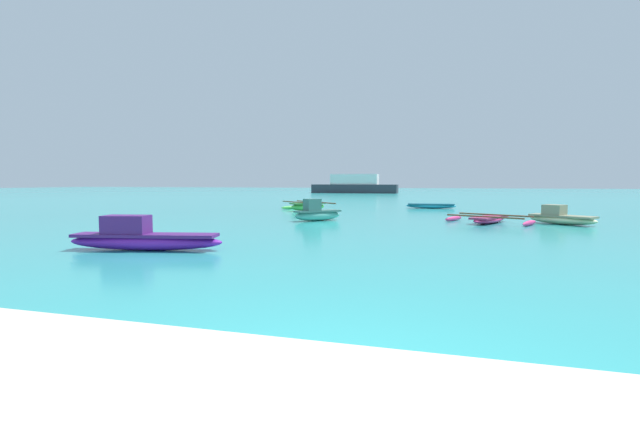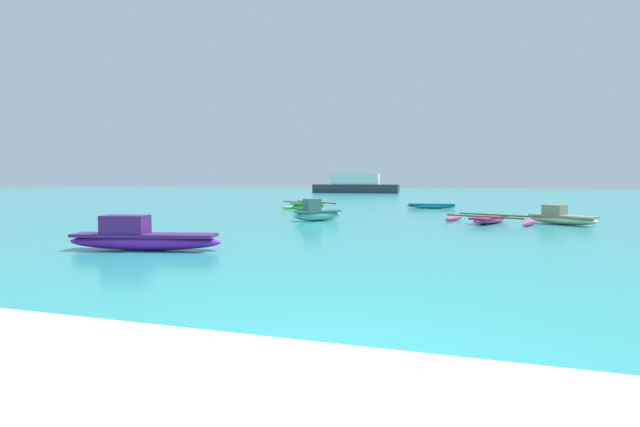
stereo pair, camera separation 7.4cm
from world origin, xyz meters
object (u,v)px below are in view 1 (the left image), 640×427
moored_boat_1 (317,213)px  distant_ferry (355,185)px  moored_boat_5 (489,219)px  moored_boat_2 (142,238)px  moored_boat_4 (431,206)px  moored_boat_0 (561,217)px  moored_boat_3 (308,206)px

moored_boat_1 → distant_ferry: (-7.60, 47.71, 0.84)m
moored_boat_5 → moored_boat_1: bearing=123.6°
distant_ferry → moored_boat_2: bearing=-84.4°
moored_boat_1 → moored_boat_4: bearing=20.4°
moored_boat_4 → moored_boat_0: bearing=-62.3°
moored_boat_0 → distant_ferry: 49.72m
moored_boat_4 → moored_boat_2: bearing=-110.8°
moored_boat_0 → moored_boat_2: size_ratio=0.65×
moored_boat_3 → moored_boat_2: bearing=-137.9°
moored_boat_0 → moored_boat_3: bearing=-163.9°
moored_boat_2 → moored_boat_1: bearing=65.9°
distant_ferry → moored_boat_3: bearing=-82.8°
moored_boat_1 → moored_boat_3: (-2.33, 6.15, -0.08)m
moored_boat_0 → moored_boat_2: (-12.11, -10.36, 0.03)m
moored_boat_3 → distant_ferry: 41.90m
moored_boat_1 → moored_boat_2: moored_boat_1 is taller
moored_boat_5 → moored_boat_2: bearing=163.1°
moored_boat_0 → moored_boat_2: 15.93m
distant_ferry → moored_boat_0: bearing=-69.1°
moored_boat_3 → moored_boat_5: 10.94m
moored_boat_5 → distant_ferry: bearing=43.5°
moored_boat_5 → distant_ferry: 49.05m
moored_boat_1 → moored_boat_2: 9.32m
moored_boat_2 → moored_boat_5: (9.33, 10.10, -0.15)m
moored_boat_5 → distant_ferry: (-14.92, 46.72, 1.03)m
moored_boat_2 → moored_boat_4: (6.75, 19.78, -0.13)m
moored_boat_2 → moored_boat_5: bearing=35.6°
moored_boat_1 → moored_boat_4: (4.74, 10.68, -0.17)m
moored_boat_0 → distant_ferry: distant_ferry is taller
moored_boat_0 → moored_boat_4: moored_boat_0 is taller
moored_boat_0 → moored_boat_5: 2.79m
moored_boat_5 → moored_boat_0: bearing=-58.8°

